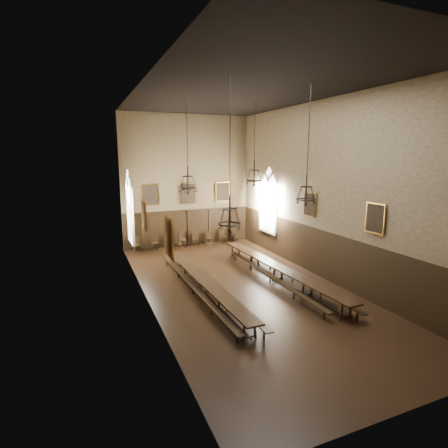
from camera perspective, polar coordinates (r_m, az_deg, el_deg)
floor at (r=17.09m, az=3.12°, el=-10.46°), size 9.00×18.00×0.02m
ceiling at (r=16.12m, az=3.48°, el=20.88°), size 9.00×18.00×0.02m
wall_back at (r=24.38m, az=-6.02°, el=6.92°), size 9.00×0.02×9.00m
wall_front at (r=8.89m, az=29.41°, el=-1.91°), size 9.00×0.02×9.00m
wall_left at (r=14.61m, az=-12.89°, el=3.87°), size 0.02×18.00×9.00m
wall_right at (r=18.39m, az=16.10°, el=5.17°), size 0.02×18.00×9.00m
wainscot_panelling at (r=16.67m, az=3.16°, el=-6.43°), size 9.00×18.00×2.50m
table_left at (r=16.23m, az=-3.27°, el=-10.20°), size 0.94×9.74×0.76m
table_right at (r=18.06m, az=8.75°, el=-7.96°), size 1.18×10.50×0.82m
bench_left_outer at (r=16.33m, az=-5.13°, el=-10.41°), size 0.51×10.12×0.45m
bench_left_inner at (r=16.67m, az=-1.62°, el=-9.88°), size 0.34×10.45×0.47m
bench_right_inner at (r=17.75m, az=7.57°, el=-8.76°), size 0.35×9.20×0.41m
bench_right_outer at (r=18.04m, az=11.13°, el=-8.50°), size 0.34×9.76×0.44m
chair_0 at (r=23.85m, az=-13.81°, el=-3.71°), size 0.53×0.53×0.96m
chair_1 at (r=24.02m, az=-11.19°, el=-3.43°), size 0.52×0.52×1.04m
chair_2 at (r=24.30m, az=-8.84°, el=-3.29°), size 0.42×0.42×0.88m
chair_3 at (r=24.40m, az=-6.84°, el=-3.07°), size 0.58×0.58×1.04m
chair_4 at (r=24.77m, az=-4.64°, el=-2.92°), size 0.41×0.41×0.89m
chair_5 at (r=25.01m, az=-2.44°, el=-2.73°), size 0.48×0.48×0.92m
chair_6 at (r=25.44m, az=-0.20°, el=-2.47°), size 0.48×0.48×0.93m
chair_7 at (r=25.74m, az=1.81°, el=-2.25°), size 0.57×0.57×1.01m
chandelier_back_left at (r=17.58m, az=-5.89°, el=6.73°), size 0.92×0.92×4.50m
chandelier_back_right at (r=18.97m, az=4.93°, el=7.87°), size 0.88×0.88×4.22m
chandelier_front_left at (r=12.83m, az=0.96°, el=1.57°), size 0.86×0.86×5.36m
chandelier_front_right at (r=14.80m, az=13.26°, el=5.16°), size 0.81×0.81×4.65m
portrait_back_0 at (r=23.72m, az=-11.94°, el=4.68°), size 1.10×0.12×1.40m
portrait_back_1 at (r=24.33m, az=-5.89°, el=5.02°), size 1.10×0.12×1.40m
portrait_back_2 at (r=25.19m, az=-0.20°, el=5.29°), size 1.10×0.12×1.40m
portrait_left_0 at (r=15.73m, az=-12.92°, el=1.42°), size 0.12×1.00×1.30m
portrait_left_1 at (r=11.39m, az=-9.05°, el=-2.10°), size 0.12×1.00×1.30m
portrait_right_0 at (r=19.20m, az=13.81°, el=3.11°), size 0.12×1.00×1.30m
portrait_right_1 at (r=15.85m, az=23.43°, el=0.85°), size 0.12×1.00×1.30m
window_right at (r=23.01m, az=7.26°, el=3.89°), size 0.20×2.20×4.60m
window_left at (r=20.17m, az=-15.21°, el=2.56°), size 0.20×2.20×4.60m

